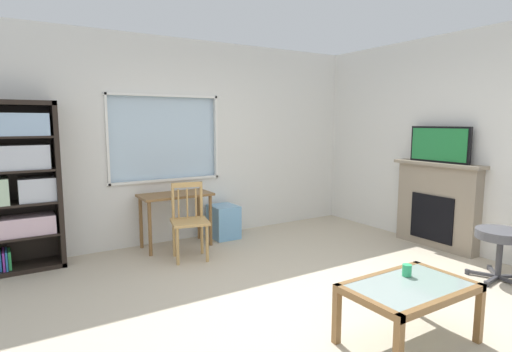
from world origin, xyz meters
The scene contains 12 objects.
ground centered at (0.00, 0.00, -0.01)m, with size 6.35×6.12×0.02m, color beige.
wall_back_with_window centered at (0.03, 2.56, 1.35)m, with size 5.35×0.15×2.71m.
wall_right centered at (2.73, 0.00, 1.36)m, with size 0.12×5.32×2.71m, color silver.
bookshelf centered at (-2.07, 2.32, 0.98)m, with size 0.90×0.38×1.84m.
desk_under_window centered at (-0.29, 2.21, 0.59)m, with size 0.91×0.47×0.70m.
wooden_chair centered at (-0.32, 1.70, 0.46)m, with size 0.50×0.49×0.90m.
plastic_drawer_unit centered at (0.43, 2.26, 0.23)m, with size 0.35×0.40×0.46m, color #72ADDB.
fireplace centered at (2.58, 0.43, 0.56)m, with size 0.26×1.18×1.11m.
tv centered at (2.56, 0.43, 1.33)m, with size 0.06×0.81×0.46m.
office_chair centered at (2.13, -0.70, 0.55)m, with size 0.57×0.58×1.00m.
coffee_table centered at (0.30, -0.91, 0.38)m, with size 0.94×0.60×0.45m.
sippy_cup centered at (0.42, -0.79, 0.49)m, with size 0.07×0.07×0.09m, color #33B770.
Camera 1 is at (-2.13, -2.72, 1.62)m, focal length 28.60 mm.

